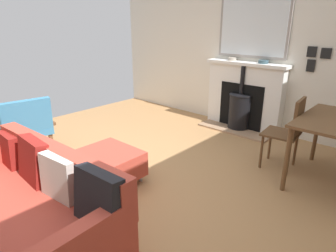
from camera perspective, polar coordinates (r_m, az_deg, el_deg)
name	(u,v)px	position (r m, az deg, el deg)	size (l,w,h in m)	color
ground_plane	(107,183)	(3.45, -11.87, -10.90)	(5.75, 5.42, 0.01)	#A87A4C
wall_left	(242,41)	(5.19, 14.25, 15.87)	(0.12, 5.42, 2.86)	silver
fireplace	(243,100)	(5.06, 14.48, 4.98)	(0.55, 1.38, 1.12)	#9E7A5B
mirror_over_mantel	(253,26)	(5.00, 16.31, 18.27)	(0.04, 1.18, 0.97)	gray
mantel_bowl_near	(232,59)	(5.08, 12.44, 12.74)	(0.14, 0.14, 0.05)	#9E9384
mantel_bowl_far	(263,62)	(4.84, 18.19, 11.90)	(0.16, 0.16, 0.05)	#334C56
sofa	(30,204)	(2.66, -25.47, -13.72)	(0.90, 1.82, 0.80)	#B2B2B7
ottoman	(110,163)	(3.37, -11.38, -7.11)	(0.56, 0.67, 0.37)	#B2B2B7
armchair_accent	(26,126)	(4.27, -26.13, 0.08)	(0.75, 0.67, 0.82)	brown
dining_chair_near_fireplace	(289,129)	(3.75, 22.66, -0.48)	(0.44, 0.44, 0.90)	brown
photo_gallery_row	(316,57)	(4.68, 27.02, 11.94)	(0.02, 0.31, 0.35)	black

